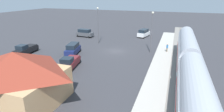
% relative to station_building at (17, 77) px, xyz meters
% --- Properties ---
extents(ground_plane, '(200.00, 200.00, 0.00)m').
position_rel_station_building_xyz_m(ground_plane, '(-4.00, -22.00, -3.11)').
color(ground_plane, '#38383D').
extents(railway_track, '(4.80, 70.00, 0.30)m').
position_rel_station_building_xyz_m(railway_track, '(-18.00, -22.00, -3.02)').
color(railway_track, gray).
rests_on(railway_track, ground).
extents(platform, '(3.20, 46.00, 0.30)m').
position_rel_station_building_xyz_m(platform, '(-14.00, -22.00, -2.96)').
color(platform, '#B7B2A8').
rests_on(platform, ground).
extents(station_building, '(10.03, 8.24, 5.96)m').
position_rel_station_building_xyz_m(station_building, '(0.00, 0.00, 0.00)').
color(station_building, tan).
rests_on(station_building, ground).
extents(pedestrian_on_platform, '(0.36, 0.36, 1.71)m').
position_rel_station_building_xyz_m(pedestrian_on_platform, '(-14.56, -24.15, -1.83)').
color(pedestrian_on_platform, brown).
rests_on(pedestrian_on_platform, platform).
extents(suv_charcoal, '(5.06, 2.74, 2.22)m').
position_rel_station_building_xyz_m(suv_charcoal, '(8.70, -32.08, -1.96)').
color(suv_charcoal, '#47494F').
rests_on(suv_charcoal, ground).
extents(pickup_maroon, '(2.90, 5.66, 2.14)m').
position_rel_station_building_xyz_m(pickup_maroon, '(0.07, -10.31, -2.09)').
color(pickup_maroon, maroon).
rests_on(pickup_maroon, ground).
extents(suv_navy, '(3.00, 5.21, 2.22)m').
position_rel_station_building_xyz_m(suv_navy, '(3.46, -16.98, -1.96)').
color(suv_navy, navy).
rests_on(suv_navy, ground).
extents(suv_white, '(3.00, 5.21, 2.22)m').
position_rel_station_building_xyz_m(suv_white, '(-7.30, -37.65, -1.96)').
color(suv_white, white).
rests_on(suv_white, ground).
extents(pickup_black, '(2.35, 5.53, 2.14)m').
position_rel_station_building_xyz_m(pickup_black, '(12.61, -13.82, -2.09)').
color(pickup_black, black).
rests_on(pickup_black, ground).
extents(light_pole_near_platform, '(0.44, 0.44, 8.41)m').
position_rel_station_building_xyz_m(light_pole_near_platform, '(-11.20, -23.58, 2.12)').
color(light_pole_near_platform, '#515156').
rests_on(light_pole_near_platform, ground).
extents(light_pole_lot_center, '(0.44, 0.44, 8.74)m').
position_rel_station_building_xyz_m(light_pole_lot_center, '(2.05, -26.69, 2.30)').
color(light_pole_lot_center, '#515156').
rests_on(light_pole_lot_center, ground).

